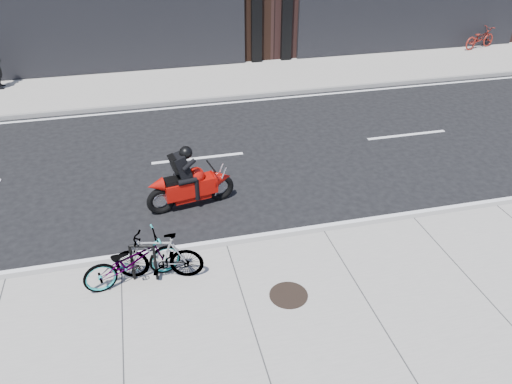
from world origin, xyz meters
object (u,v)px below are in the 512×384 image
object	(u,v)px
bike_rack	(143,259)
motorcycle	(194,182)
manhole_cover	(289,295)
bicycle_far	(480,38)
bicycle_front	(132,261)
bicycle_rear	(159,256)

from	to	relation	value
bike_rack	motorcycle	distance (m)	2.68
motorcycle	manhole_cover	xyz separation A→B (m)	(1.12, -3.39, -0.47)
bicycle_far	manhole_cover	size ratio (longest dim) A/B	2.51
bicycle_front	motorcycle	distance (m)	2.76
bicycle_far	manhole_cover	xyz separation A→B (m)	(-12.34, -12.60, -0.43)
motorcycle	bicycle_far	xyz separation A→B (m)	(13.46, 9.21, -0.04)
bike_rack	bicycle_rear	world-z (taller)	bicycle_rear
bicycle_front	manhole_cover	bearing A→B (deg)	-124.19
bicycle_front	manhole_cover	distance (m)	2.74
bike_rack	bicycle_rear	bearing A→B (deg)	-0.00
bike_rack	motorcycle	size ratio (longest dim) A/B	0.38
bicycle_rear	bicycle_far	bearing A→B (deg)	141.54
bike_rack	bicycle_front	distance (m)	0.18
bicycle_far	bicycle_rear	bearing A→B (deg)	112.50
bike_rack	bicycle_far	xyz separation A→B (m)	(14.67, 11.60, -0.01)
bike_rack	bicycle_rear	size ratio (longest dim) A/B	0.49
motorcycle	bike_rack	bearing A→B (deg)	-127.14
bicycle_front	bicycle_far	bearing A→B (deg)	-64.50
bicycle_front	motorcycle	bearing A→B (deg)	-42.74
motorcycle	bicycle_front	bearing A→B (deg)	-130.54
bicycle_rear	bicycle_far	xyz separation A→B (m)	(14.41, 11.60, -0.03)
bicycle_front	bicycle_rear	world-z (taller)	bicycle_rear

